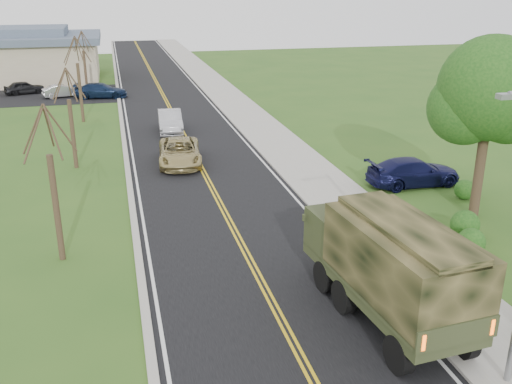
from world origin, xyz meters
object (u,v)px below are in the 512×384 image
object	(u,v)px
pickup_navy	(414,172)
suv_champagne	(180,152)
military_truck	(390,261)
sedan_silver	(170,121)

from	to	relation	value
pickup_navy	suv_champagne	bearing A→B (deg)	58.28
military_truck	suv_champagne	size ratio (longest dim) A/B	1.41
military_truck	pickup_navy	world-z (taller)	military_truck
suv_champagne	pickup_navy	size ratio (longest dim) A/B	1.03
sedan_silver	military_truck	bearing A→B (deg)	-78.42
suv_champagne	military_truck	bearing A→B (deg)	-71.51
sedan_silver	pickup_navy	world-z (taller)	sedan_silver
military_truck	suv_champagne	distance (m)	18.72
suv_champagne	sedan_silver	xyz separation A→B (m)	(0.27, 7.90, 0.04)
pickup_navy	sedan_silver	bearing A→B (deg)	36.18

